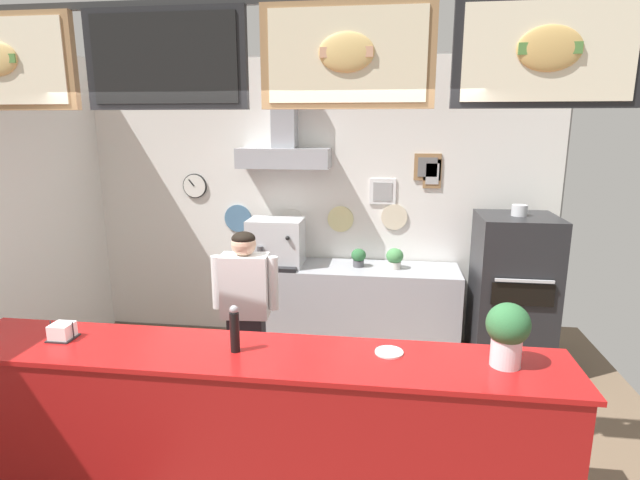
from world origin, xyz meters
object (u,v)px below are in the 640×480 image
Objects in this scene: condiment_plate at (389,352)px; pepper_grinder at (235,329)px; shop_worker at (246,315)px; basil_vase at (507,333)px; napkin_holder at (62,332)px; espresso_machine at (276,243)px; potted_rosemary at (395,258)px; potted_thyme at (359,257)px; pizza_oven at (512,294)px.

pepper_grinder is (-0.89, -0.10, 0.13)m from condiment_plate.
shop_worker is 1.52m from condiment_plate.
basil_vase reaches higher than condiment_plate.
condiment_plate is at bearing 2.06° from napkin_holder.
espresso_machine is 1.22m from potted_rosemary.
potted_thyme reaches higher than condiment_plate.
shop_worker is at bearing 103.06° from pepper_grinder.
potted_thyme is at bearing 3.08° from espresso_machine.
potted_thyme is (-1.46, 0.24, 0.25)m from pizza_oven.
basil_vase is 2.18× the size of condiment_plate.
potted_thyme is at bearing 170.66° from pizza_oven.
condiment_plate is at bearing -62.10° from espresso_machine.
shop_worker reaches higher than potted_thyme.
condiment_plate is (1.14, -0.98, 0.21)m from shop_worker.
shop_worker is 2.09m from basil_vase.
shop_worker is 1.72m from potted_rosemary.
pizza_oven is at bearing -9.34° from potted_thyme.
potted_rosemary is at bearing -3.94° from potted_thyme.
potted_thyme is 0.36m from potted_rosemary.
shop_worker is at bearing -123.35° from potted_thyme.
pepper_grinder reaches higher than potted_thyme.
potted_thyme is 0.66× the size of pepper_grinder.
espresso_machine is at bearing 117.90° from condiment_plate.
napkin_holder is (-2.63, -0.00, -0.14)m from basil_vase.
shop_worker is at bearing -156.12° from pizza_oven.
espresso_machine is 3.36× the size of condiment_plate.
napkin_holder is 0.54× the size of pepper_grinder.
potted_thyme is at bearing -127.56° from shop_worker.
espresso_machine reaches higher than pepper_grinder.
basil_vase is 1.26× the size of pepper_grinder.
potted_rosemary is 1.27× the size of condiment_plate.
shop_worker is 1.51m from potted_thyme.
potted_thyme is (0.85, 0.05, -0.13)m from espresso_machine.
napkin_holder is at bearing -131.89° from potted_rosemary.
espresso_machine is 2.48m from condiment_plate.
pepper_grinder is at bearing -134.31° from pizza_oven.
potted_rosemary is 3.07m from napkin_holder.
basil_vase is (0.94, -2.30, 0.21)m from potted_thyme.
espresso_machine is 2.88m from basil_vase.
pizza_oven is 7.66× the size of potted_rosemary.
pizza_oven reaches higher than shop_worker.
pepper_grinder is (0.27, -2.29, 0.03)m from espresso_machine.
napkin_holder is (-0.86, -1.05, 0.25)m from shop_worker.
espresso_machine reaches higher than condiment_plate.
shop_worker is 4.20× the size of basil_vase.
pizza_oven is 2.32m from condiment_plate.
espresso_machine is 2.64× the size of potted_rosemary.
espresso_machine is at bearing 175.17° from pizza_oven.
basil_vase is 2.32× the size of napkin_holder.
potted_rosemary is (-1.10, 0.22, 0.26)m from pizza_oven.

